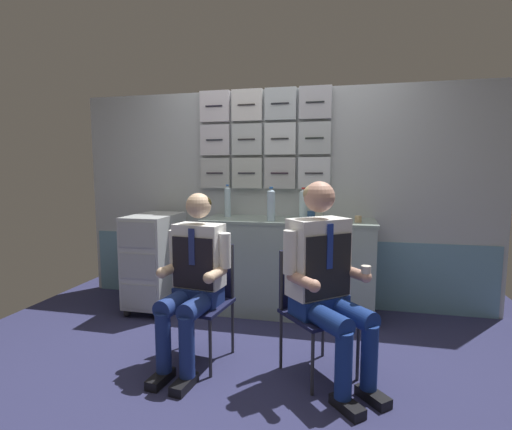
{
  "coord_description": "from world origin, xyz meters",
  "views": [
    {
      "loc": [
        0.62,
        -2.4,
        1.35
      ],
      "look_at": [
        0.02,
        0.23,
        1.04
      ],
      "focal_mm": 26.49,
      "sensor_mm": 36.0,
      "label": 1
    }
  ],
  "objects_px": {
    "folding_chair_right": "(310,297)",
    "service_trolley": "(155,259)",
    "sparkling_bottle_green": "(228,201)",
    "folding_chair_left": "(205,288)",
    "crew_member_right": "(326,273)",
    "espresso_cup_small": "(319,214)",
    "crew_member_left": "(194,274)"
  },
  "relations": [
    {
      "from": "service_trolley",
      "to": "sparkling_bottle_green",
      "type": "distance_m",
      "value": 0.91
    },
    {
      "from": "folding_chair_right",
      "to": "espresso_cup_small",
      "type": "height_order",
      "value": "espresso_cup_small"
    },
    {
      "from": "crew_member_right",
      "to": "sparkling_bottle_green",
      "type": "distance_m",
      "value": 1.61
    },
    {
      "from": "folding_chair_left",
      "to": "sparkling_bottle_green",
      "type": "relative_size",
      "value": 2.57
    },
    {
      "from": "crew_member_left",
      "to": "folding_chair_left",
      "type": "bearing_deg",
      "value": 82.4
    },
    {
      "from": "crew_member_left",
      "to": "sparkling_bottle_green",
      "type": "height_order",
      "value": "sparkling_bottle_green"
    },
    {
      "from": "folding_chair_right",
      "to": "crew_member_right",
      "type": "xyz_separation_m",
      "value": [
        0.1,
        -0.12,
        0.21
      ]
    },
    {
      "from": "service_trolley",
      "to": "folding_chair_right",
      "type": "height_order",
      "value": "service_trolley"
    },
    {
      "from": "crew_member_left",
      "to": "espresso_cup_small",
      "type": "xyz_separation_m",
      "value": [
        0.77,
        1.31,
        0.28
      ]
    },
    {
      "from": "crew_member_left",
      "to": "espresso_cup_small",
      "type": "relative_size",
      "value": 16.25
    },
    {
      "from": "folding_chair_right",
      "to": "sparkling_bottle_green",
      "type": "xyz_separation_m",
      "value": [
        -0.91,
        1.08,
        0.55
      ]
    },
    {
      "from": "crew_member_right",
      "to": "espresso_cup_small",
      "type": "relative_size",
      "value": 17.41
    },
    {
      "from": "service_trolley",
      "to": "crew_member_left",
      "type": "relative_size",
      "value": 0.78
    },
    {
      "from": "crew_member_right",
      "to": "sparkling_bottle_green",
      "type": "relative_size",
      "value": 4.03
    },
    {
      "from": "folding_chair_right",
      "to": "crew_member_right",
      "type": "height_order",
      "value": "crew_member_right"
    },
    {
      "from": "service_trolley",
      "to": "crew_member_right",
      "type": "xyz_separation_m",
      "value": [
        1.68,
        -0.94,
        0.21
      ]
    },
    {
      "from": "crew_member_left",
      "to": "espresso_cup_small",
      "type": "bearing_deg",
      "value": 59.72
    },
    {
      "from": "crew_member_left",
      "to": "service_trolley",
      "type": "bearing_deg",
      "value": 129.81
    },
    {
      "from": "folding_chair_left",
      "to": "crew_member_right",
      "type": "relative_size",
      "value": 0.64
    },
    {
      "from": "service_trolley",
      "to": "folding_chair_right",
      "type": "bearing_deg",
      "value": -27.36
    },
    {
      "from": "folding_chair_right",
      "to": "espresso_cup_small",
      "type": "relative_size",
      "value": 11.1
    },
    {
      "from": "crew_member_left",
      "to": "folding_chair_right",
      "type": "xyz_separation_m",
      "value": [
        0.79,
        0.13,
        -0.15
      ]
    },
    {
      "from": "sparkling_bottle_green",
      "to": "espresso_cup_small",
      "type": "height_order",
      "value": "sparkling_bottle_green"
    },
    {
      "from": "folding_chair_right",
      "to": "service_trolley",
      "type": "bearing_deg",
      "value": 152.64
    },
    {
      "from": "sparkling_bottle_green",
      "to": "crew_member_left",
      "type": "bearing_deg",
      "value": -84.11
    },
    {
      "from": "crew_member_left",
      "to": "sparkling_bottle_green",
      "type": "relative_size",
      "value": 3.76
    },
    {
      "from": "crew_member_right",
      "to": "folding_chair_right",
      "type": "bearing_deg",
      "value": 130.91
    },
    {
      "from": "crew_member_left",
      "to": "espresso_cup_small",
      "type": "height_order",
      "value": "crew_member_left"
    },
    {
      "from": "sparkling_bottle_green",
      "to": "crew_member_right",
      "type": "bearing_deg",
      "value": -49.73
    },
    {
      "from": "crew_member_right",
      "to": "espresso_cup_small",
      "type": "distance_m",
      "value": 1.32
    },
    {
      "from": "crew_member_left",
      "to": "sparkling_bottle_green",
      "type": "xyz_separation_m",
      "value": [
        -0.13,
        1.21,
        0.4
      ]
    },
    {
      "from": "folding_chair_left",
      "to": "sparkling_bottle_green",
      "type": "xyz_separation_m",
      "value": [
        -0.15,
        1.05,
        0.55
      ]
    }
  ]
}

